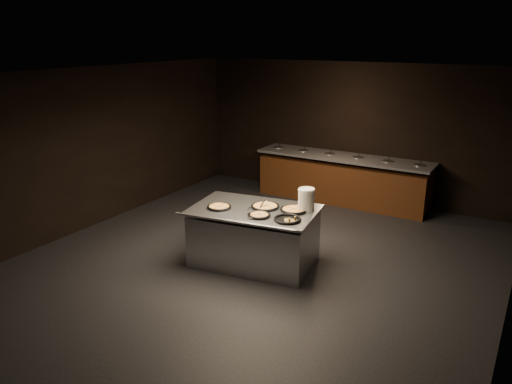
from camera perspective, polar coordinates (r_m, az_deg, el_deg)
room at (r=7.36m, az=0.08°, el=1.96°), size 7.02×8.02×2.92m
salad_bar at (r=10.74m, az=9.79°, el=1.14°), size 3.70×0.83×1.18m
serving_counter at (r=7.75m, az=-0.21°, el=-5.20°), size 2.04×1.48×0.90m
plate_stack at (r=7.48m, az=5.77°, el=-0.89°), size 0.24×0.24×0.34m
pan_veggie_whole at (r=7.62m, az=-4.23°, el=-1.69°), size 0.37×0.37×0.04m
pan_cheese_whole at (r=7.63m, az=1.06°, el=-1.63°), size 0.43×0.43×0.04m
pan_cheese_slices_a at (r=7.51m, az=4.36°, el=-2.01°), size 0.41×0.41×0.04m
pan_cheese_slices_b at (r=7.26m, az=0.37°, el=-2.65°), size 0.33×0.33×0.04m
pan_veggie_slices at (r=7.12m, az=3.62°, el=-3.11°), size 0.40×0.40×0.04m
server_left at (r=7.63m, az=0.99°, el=-1.21°), size 0.10×0.31×0.15m
server_right at (r=7.25m, az=-0.71°, el=-2.25°), size 0.25×0.24×0.15m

